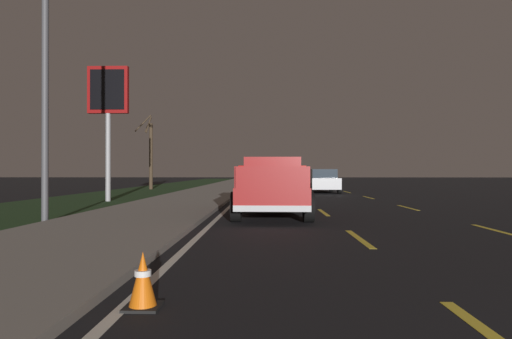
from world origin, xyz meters
TOP-DOWN VIEW (x-y plane):
  - ground at (27.00, 0.00)m, footprint 144.00×144.00m
  - sidewalk_shoulder at (27.00, 7.45)m, footprint 108.00×4.00m
  - grass_verge at (27.00, 12.45)m, footprint 108.00×6.00m
  - lane_markings at (30.05, 3.07)m, footprint 108.00×7.04m
  - pickup_truck at (13.31, 3.50)m, footprint 5.45×2.33m
  - sedan_black at (41.12, 0.10)m, footprint 4.43×2.07m
  - sedan_silver at (27.71, 0.07)m, footprint 4.45×2.10m
  - gas_price_sign at (19.21, 11.11)m, footprint 0.27×1.90m
  - street_light_near at (10.77, 9.40)m, footprint 0.36×1.97m
  - bare_tree_far at (32.62, 12.78)m, footprint 1.33×1.35m
  - traffic_cone_near at (3.71, 4.94)m, footprint 0.36×0.36m

SIDE VIEW (x-z plane):
  - ground at x=27.00m, z-range 0.00..0.00m
  - grass_verge at x=27.00m, z-range 0.00..0.01m
  - lane_markings at x=30.05m, z-range 0.00..0.01m
  - sidewalk_shoulder at x=27.00m, z-range 0.00..0.12m
  - traffic_cone_near at x=3.71m, z-range -0.01..0.57m
  - sedan_black at x=41.12m, z-range 0.01..1.55m
  - sedan_silver at x=27.71m, z-range 0.01..1.55m
  - pickup_truck at x=13.31m, z-range -0.02..1.85m
  - bare_tree_far at x=32.62m, z-range -0.09..5.75m
  - gas_price_sign at x=19.21m, z-range 1.55..7.87m
  - street_light_near at x=10.77m, z-range 0.84..9.76m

